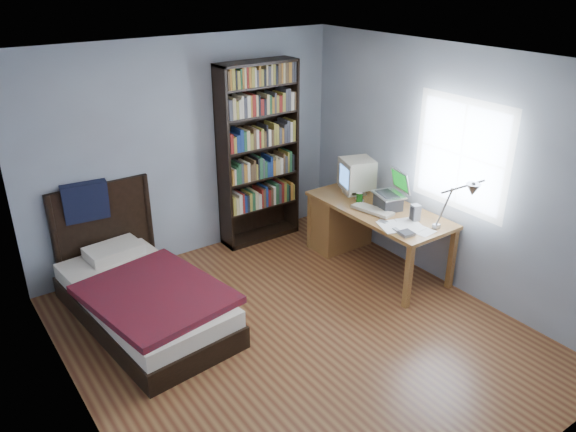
# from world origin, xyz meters

# --- Properties ---
(room) EXTENTS (4.20, 4.24, 2.50)m
(room) POSITION_xyz_m (0.03, -0.00, 1.25)
(room) COLOR #5D2F1B
(room) RESTS_ON ground
(desk) EXTENTS (0.75, 1.69, 0.73)m
(desk) POSITION_xyz_m (1.51, 1.02, 0.42)
(desk) COLOR brown
(desk) RESTS_ON floor
(crt_monitor) EXTENTS (0.47, 0.43, 0.42)m
(crt_monitor) POSITION_xyz_m (1.57, 1.01, 0.97)
(crt_monitor) COLOR #BEB89D
(crt_monitor) RESTS_ON desk
(laptop) EXTENTS (0.41, 0.39, 0.41)m
(laptop) POSITION_xyz_m (1.59, 0.48, 0.84)
(laptop) COLOR #2D2D30
(laptop) RESTS_ON desk
(desk_lamp) EXTENTS (0.26, 0.57, 0.67)m
(desk_lamp) POSITION_xyz_m (1.48, -0.57, 1.27)
(desk_lamp) COLOR #99999E
(desk_lamp) RESTS_ON desk
(keyboard) EXTENTS (0.27, 0.49, 0.04)m
(keyboard) POSITION_xyz_m (1.38, 0.51, 0.75)
(keyboard) COLOR #B9B19A
(keyboard) RESTS_ON desk
(speaker) EXTENTS (0.10, 0.10, 0.17)m
(speaker) POSITION_xyz_m (1.58, 0.09, 0.82)
(speaker) COLOR gray
(speaker) RESTS_ON desk
(soda_can) EXTENTS (0.07, 0.07, 0.13)m
(soda_can) POSITION_xyz_m (1.40, 0.75, 0.79)
(soda_can) COLOR #083D08
(soda_can) RESTS_ON desk
(mouse) EXTENTS (0.07, 0.12, 0.04)m
(mouse) POSITION_xyz_m (1.46, 0.81, 0.75)
(mouse) COLOR silver
(mouse) RESTS_ON desk
(phone_silver) EXTENTS (0.08, 0.11, 0.02)m
(phone_silver) POSITION_xyz_m (1.27, 0.24, 0.74)
(phone_silver) COLOR silver
(phone_silver) RESTS_ON desk
(phone_grey) EXTENTS (0.06, 0.09, 0.02)m
(phone_grey) POSITION_xyz_m (1.24, 0.02, 0.74)
(phone_grey) COLOR gray
(phone_grey) RESTS_ON desk
(external_drive) EXTENTS (0.15, 0.15, 0.03)m
(external_drive) POSITION_xyz_m (1.26, -0.10, 0.74)
(external_drive) COLOR gray
(external_drive) RESTS_ON desk
(bookshelf) EXTENTS (0.98, 0.30, 2.18)m
(bookshelf) POSITION_xyz_m (0.84, 1.94, 1.10)
(bookshelf) COLOR black
(bookshelf) RESTS_ON floor
(bed) EXTENTS (1.28, 2.14, 1.16)m
(bed) POSITION_xyz_m (-1.06, 1.13, 0.26)
(bed) COLOR black
(bed) RESTS_ON floor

